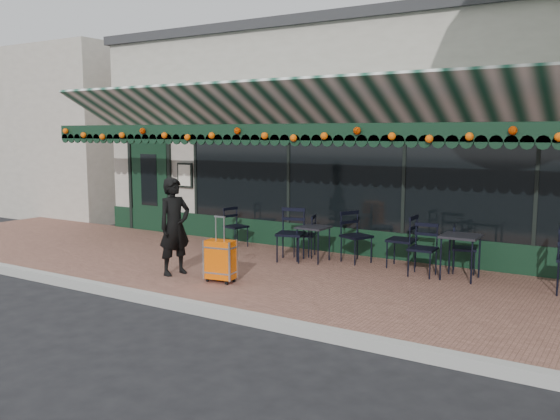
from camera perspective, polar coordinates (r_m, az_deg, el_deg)
The scene contains 16 objects.
ground at distance 8.34m, azimuth -7.53°, elevation -9.71°, with size 80.00×80.00×0.00m, color black.
sidewalk at distance 9.88m, azimuth -0.11°, elevation -6.44°, with size 18.00×4.00×0.15m, color brown.
curb at distance 8.26m, azimuth -7.89°, elevation -9.34°, with size 18.00×0.16×0.15m, color #9E9E99.
restaurant_building at distance 14.86m, azimuth 12.01°, elevation 6.64°, with size 12.00×9.60×4.50m.
neighbor_building_left at distance 22.96m, azimuth -20.20°, elevation 6.92°, with size 12.00×8.00×4.80m, color #BAB1A3.
woman at distance 9.74m, azimuth -10.11°, elevation -1.56°, with size 0.58×0.38×1.58m, color black.
suitcase at distance 9.22m, azimuth -5.77°, elevation -4.84°, with size 0.48×0.32×1.02m.
cafe_table_a at distance 9.73m, azimuth 17.01°, elevation -2.73°, with size 0.57×0.57×0.71m.
cafe_table_b at distance 10.63m, azimuth 3.24°, elevation -1.93°, with size 0.51×0.51×0.63m.
chair_a_left at distance 10.34m, azimuth 11.63°, elevation -2.92°, with size 0.46×0.46×0.93m, color black, non-canonical shape.
chair_a_right at distance 10.22m, azimuth 17.33°, elevation -3.61°, with size 0.40×0.40×0.79m, color black, non-canonical shape.
chair_a_front at distance 9.83m, azimuth 13.57°, elevation -3.73°, with size 0.43×0.43×0.86m, color black, non-canonical shape.
chair_b_left at distance 11.06m, azimuth 2.38°, elevation -2.45°, with size 0.40×0.40×0.79m, color black, non-canonical shape.
chair_b_right at distance 10.61m, azimuth 7.36°, elevation -2.58°, with size 0.46×0.46×0.92m, color black, non-canonical shape.
chair_b_front at distance 10.65m, azimuth 1.02°, elevation -2.37°, with size 0.48×0.48×0.96m, color black, non-canonical shape.
chair_solo at distance 12.00m, azimuth -4.25°, elevation -1.64°, with size 0.40×0.40×0.81m, color black, non-canonical shape.
Camera 1 is at (5.09, -6.13, 2.46)m, focal length 38.00 mm.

